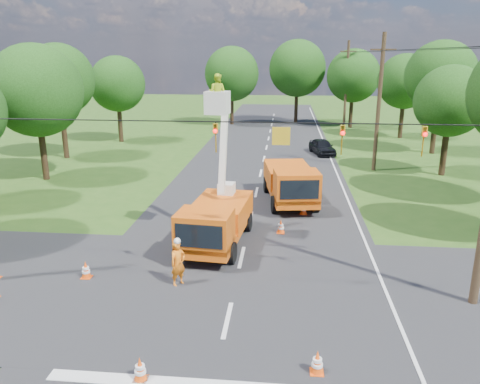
# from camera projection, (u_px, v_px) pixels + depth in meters

# --- Properties ---
(ground) EXTENTS (140.00, 140.00, 0.00)m
(ground) POSITION_uv_depth(u_px,v_px,m) (261.00, 174.00, 34.52)
(ground) COLOR #2A4E17
(ground) RESTS_ON ground
(road_main) EXTENTS (12.00, 100.00, 0.06)m
(road_main) POSITION_uv_depth(u_px,v_px,m) (261.00, 174.00, 34.52)
(road_main) COLOR black
(road_main) RESTS_ON ground
(road_cross) EXTENTS (56.00, 10.00, 0.07)m
(road_cross) POSITION_uv_depth(u_px,v_px,m) (234.00, 292.00, 17.34)
(road_cross) COLOR black
(road_cross) RESTS_ON ground
(edge_line) EXTENTS (0.12, 90.00, 0.02)m
(edge_line) POSITION_uv_depth(u_px,v_px,m) (337.00, 176.00, 34.00)
(edge_line) COLOR silver
(edge_line) RESTS_ON ground
(bucket_truck) EXTENTS (2.91, 6.31, 7.69)m
(bucket_truck) POSITION_uv_depth(u_px,v_px,m) (216.00, 212.00, 21.11)
(bucket_truck) COLOR #D9530F
(bucket_truck) RESTS_ON ground
(second_truck) EXTENTS (3.36, 6.78, 2.43)m
(second_truck) POSITION_uv_depth(u_px,v_px,m) (290.00, 182.00, 27.38)
(second_truck) COLOR #D9530F
(second_truck) RESTS_ON ground
(ground_worker) EXTENTS (0.75, 0.76, 1.77)m
(ground_worker) POSITION_uv_depth(u_px,v_px,m) (178.00, 263.00, 17.62)
(ground_worker) COLOR orange
(ground_worker) RESTS_ON ground
(distant_car) EXTENTS (2.51, 4.22, 1.35)m
(distant_car) POSITION_uv_depth(u_px,v_px,m) (322.00, 147.00, 41.10)
(distant_car) COLOR black
(distant_car) RESTS_ON ground
(traffic_cone_0) EXTENTS (0.38, 0.38, 0.71)m
(traffic_cone_0) POSITION_uv_depth(u_px,v_px,m) (140.00, 369.00, 12.51)
(traffic_cone_0) COLOR #FF510D
(traffic_cone_0) RESTS_ON ground
(traffic_cone_1) EXTENTS (0.38, 0.38, 0.71)m
(traffic_cone_1) POSITION_uv_depth(u_px,v_px,m) (317.00, 362.00, 12.79)
(traffic_cone_1) COLOR #FF510D
(traffic_cone_1) RESTS_ON ground
(traffic_cone_2) EXTENTS (0.38, 0.38, 0.71)m
(traffic_cone_2) POSITION_uv_depth(u_px,v_px,m) (281.00, 227.00, 22.91)
(traffic_cone_2) COLOR #FF510D
(traffic_cone_2) RESTS_ON ground
(traffic_cone_3) EXTENTS (0.38, 0.38, 0.71)m
(traffic_cone_3) POSITION_uv_depth(u_px,v_px,m) (304.00, 208.00, 25.64)
(traffic_cone_3) COLOR #FF510D
(traffic_cone_3) RESTS_ON ground
(traffic_cone_4) EXTENTS (0.38, 0.38, 0.71)m
(traffic_cone_4) POSITION_uv_depth(u_px,v_px,m) (86.00, 270.00, 18.28)
(traffic_cone_4) COLOR #FF510D
(traffic_cone_4) RESTS_ON ground
(traffic_cone_7) EXTENTS (0.38, 0.38, 0.71)m
(traffic_cone_7) POSITION_uv_depth(u_px,v_px,m) (318.00, 181.00, 31.22)
(traffic_cone_7) COLOR #FF510D
(traffic_cone_7) RESTS_ON ground
(pole_right_mid) EXTENTS (1.80, 0.30, 10.00)m
(pole_right_mid) POSITION_uv_depth(u_px,v_px,m) (379.00, 102.00, 34.20)
(pole_right_mid) COLOR #4C3823
(pole_right_mid) RESTS_ON ground
(pole_right_far) EXTENTS (1.80, 0.30, 10.00)m
(pole_right_far) POSITION_uv_depth(u_px,v_px,m) (346.00, 85.00, 53.29)
(pole_right_far) COLOR #4C3823
(pole_right_far) RESTS_ON ground
(signal_span) EXTENTS (18.00, 0.29, 1.07)m
(signal_span) POSITION_uv_depth(u_px,v_px,m) (300.00, 136.00, 15.47)
(signal_span) COLOR black
(signal_span) RESTS_ON ground
(tree_left_d) EXTENTS (6.20, 6.20, 9.24)m
(tree_left_d) POSITION_uv_depth(u_px,v_px,m) (36.00, 91.00, 31.33)
(tree_left_d) COLOR #382616
(tree_left_d) RESTS_ON ground
(tree_left_e) EXTENTS (5.80, 5.80, 9.41)m
(tree_left_e) POSITION_uv_depth(u_px,v_px,m) (59.00, 80.00, 38.08)
(tree_left_e) COLOR #382616
(tree_left_e) RESTS_ON ground
(tree_left_f) EXTENTS (5.40, 5.40, 8.40)m
(tree_left_f) POSITION_uv_depth(u_px,v_px,m) (117.00, 84.00, 45.76)
(tree_left_f) COLOR #382616
(tree_left_f) RESTS_ON ground
(tree_right_c) EXTENTS (5.00, 5.00, 7.83)m
(tree_right_c) POSITION_uv_depth(u_px,v_px,m) (450.00, 101.00, 32.75)
(tree_right_c) COLOR #382616
(tree_right_c) RESTS_ON ground
(tree_right_d) EXTENTS (6.00, 6.00, 9.70)m
(tree_right_d) POSITION_uv_depth(u_px,v_px,m) (441.00, 76.00, 39.85)
(tree_right_d) COLOR #382616
(tree_right_d) RESTS_ON ground
(tree_right_e) EXTENTS (5.60, 5.60, 8.63)m
(tree_right_e) POSITION_uv_depth(u_px,v_px,m) (405.00, 82.00, 47.83)
(tree_right_e) COLOR #382616
(tree_right_e) RESTS_ON ground
(tree_far_a) EXTENTS (6.60, 6.60, 9.50)m
(tree_far_a) POSITION_uv_depth(u_px,v_px,m) (232.00, 74.00, 57.11)
(tree_far_a) COLOR #382616
(tree_far_a) RESTS_ON ground
(tree_far_b) EXTENTS (7.00, 7.00, 10.32)m
(tree_far_b) POSITION_uv_depth(u_px,v_px,m) (297.00, 68.00, 58.10)
(tree_far_b) COLOR #382616
(tree_far_b) RESTS_ON ground
(tree_far_c) EXTENTS (6.20, 6.20, 9.18)m
(tree_far_c) POSITION_uv_depth(u_px,v_px,m) (353.00, 76.00, 54.84)
(tree_far_c) COLOR #382616
(tree_far_c) RESTS_ON ground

